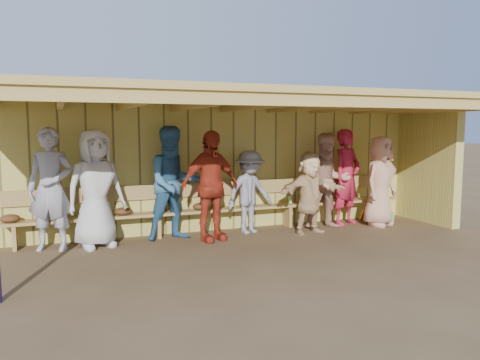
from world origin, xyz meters
name	(u,v)px	position (x,y,z in m)	size (l,w,h in m)	color
ground	(248,244)	(0.00, 0.00, 0.00)	(90.00, 90.00, 0.00)	brown
player_a	(51,189)	(-3.03, 0.81, 0.98)	(0.72, 0.47, 1.97)	#9D9BA3
player_b	(96,188)	(-2.36, 0.75, 0.97)	(0.94, 0.61, 1.93)	silver
player_c	(174,183)	(-1.06, 0.81, 0.99)	(0.96, 0.75, 1.98)	teal
player_d	(210,186)	(-0.49, 0.50, 0.95)	(1.12, 0.46, 1.91)	#AB311B
player_e	(250,192)	(0.37, 0.81, 0.77)	(0.99, 0.57, 1.53)	gray
player_f	(310,192)	(1.38, 0.37, 0.76)	(1.41, 0.45, 1.52)	#DFB67D
player_g	(347,177)	(2.48, 0.81, 0.96)	(0.70, 0.46, 1.92)	#AF1C33
player_h	(380,181)	(3.03, 0.47, 0.89)	(0.87, 0.57, 1.79)	tan
player_extra	(328,181)	(1.93, 0.63, 0.92)	(0.90, 0.70, 1.84)	tan
dugout_structure	(253,142)	(0.39, 0.69, 1.69)	(8.80, 3.20, 2.50)	#C6B754
bench	(225,203)	(0.00, 1.12, 0.53)	(7.60, 0.34, 0.93)	#B08C4B
dugout_equipment	(171,210)	(-1.07, 0.99, 0.49)	(7.49, 0.62, 0.80)	orange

